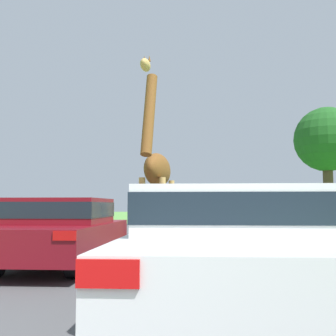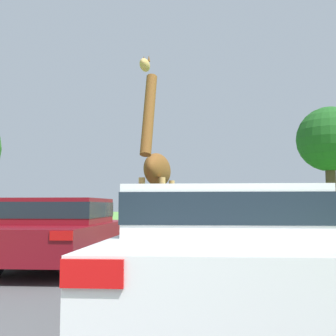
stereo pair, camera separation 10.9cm
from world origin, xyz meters
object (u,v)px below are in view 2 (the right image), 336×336
car_queue_right (182,217)px  car_queue_left (59,230)px  car_far_ahead (198,213)px  tree_left_edge (329,140)px  car_lead_maroon (221,250)px  giraffe_near_road (157,169)px

car_queue_right → car_queue_left: bearing=-102.0°
car_far_ahead → car_queue_left: bearing=-97.7°
tree_left_edge → car_lead_maroon: bearing=-109.4°
car_queue_left → giraffe_near_road: bearing=63.5°
giraffe_near_road → car_far_ahead: bearing=-87.8°
car_lead_maroon → car_far_ahead: (-0.41, 23.74, -0.07)m
tree_left_edge → car_queue_right: bearing=-134.3°
car_lead_maroon → car_queue_right: size_ratio=1.10×
car_queue_right → car_queue_left: car_queue_left is taller
car_queue_right → car_queue_left: size_ratio=0.87×
car_far_ahead → tree_left_edge: 9.74m
tree_left_edge → car_queue_left: bearing=-120.4°
giraffe_near_road → car_far_ahead: giraffe_near_road is taller
giraffe_near_road → car_queue_left: giraffe_near_road is taller
giraffe_near_road → car_lead_maroon: giraffe_near_road is taller
car_queue_right → car_lead_maroon: bearing=-85.7°
car_lead_maroon → car_queue_right: bearing=94.3°
car_queue_left → car_far_ahead: car_queue_left is taller
giraffe_near_road → car_queue_left: bearing=69.3°
car_queue_right → tree_left_edge: 13.86m
car_queue_right → car_far_ahead: car_queue_right is taller
car_queue_left → tree_left_edge: size_ratio=0.60×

